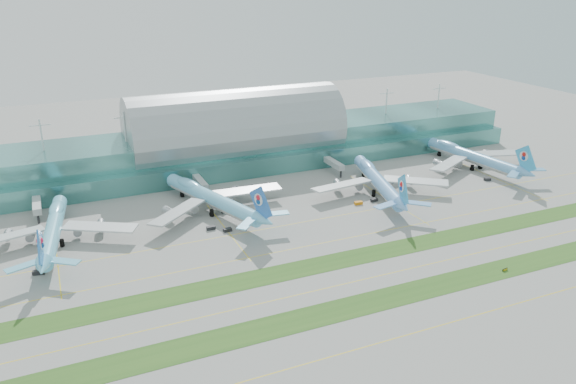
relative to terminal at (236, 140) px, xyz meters
name	(u,v)px	position (x,y,z in m)	size (l,w,h in m)	color
ground	(346,262)	(-0.01, -128.79, -14.23)	(700.00, 700.00, 0.00)	gray
terminal	(236,140)	(0.00, 0.00, 0.00)	(340.00, 69.10, 36.00)	#3D7A75
grass_strip_near	(386,298)	(-0.01, -156.79, -14.19)	(420.00, 12.00, 0.08)	#2D591E
grass_strip_far	(343,260)	(-0.01, -126.79, -14.19)	(420.00, 12.00, 0.08)	#2D591E
taxiline_a	(422,331)	(-0.01, -176.79, -14.22)	(420.00, 0.35, 0.01)	yellow
taxiline_b	(365,279)	(-0.01, -142.79, -14.22)	(420.00, 0.35, 0.01)	yellow
taxiline_c	(324,243)	(-0.01, -110.79, -14.22)	(420.00, 0.35, 0.01)	yellow
taxiline_d	(302,222)	(-0.01, -88.79, -14.22)	(420.00, 0.35, 0.01)	yellow
airliner_a	(53,228)	(-100.27, -66.91, -7.81)	(66.10, 75.57, 20.81)	#6BCCED
airliner_b	(211,197)	(-32.83, -61.04, -7.36)	(67.45, 78.42, 22.27)	#6BC3EB
airliner_c	(378,180)	(49.86, -70.81, -7.49)	(67.68, 78.19, 21.84)	#6EAEF3
airliner_d	(471,156)	(119.35, -57.86, -7.41)	(70.40, 80.29, 22.09)	#66ABE1
gse_b	(39,272)	(-106.98, -92.32, -13.49)	(4.24, 1.85, 1.47)	black
gse_c	(228,230)	(-32.79, -84.75, -13.49)	(3.52, 1.92, 1.47)	black
gse_d	(211,228)	(-38.69, -80.11, -13.47)	(3.79, 1.82, 1.51)	black
gse_e	(358,203)	(33.42, -80.76, -13.50)	(3.81, 1.90, 1.46)	orange
gse_f	(374,200)	(42.26, -80.49, -13.48)	(3.63, 1.64, 1.49)	black
gse_g	(487,179)	(113.20, -78.41, -13.48)	(3.46, 1.75, 1.50)	black
gse_h	(488,179)	(112.90, -79.36, -13.44)	(3.11, 1.71, 1.57)	black
taxiway_sign_east	(505,270)	(50.29, -158.15, -13.72)	(2.44, 0.56, 1.03)	black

